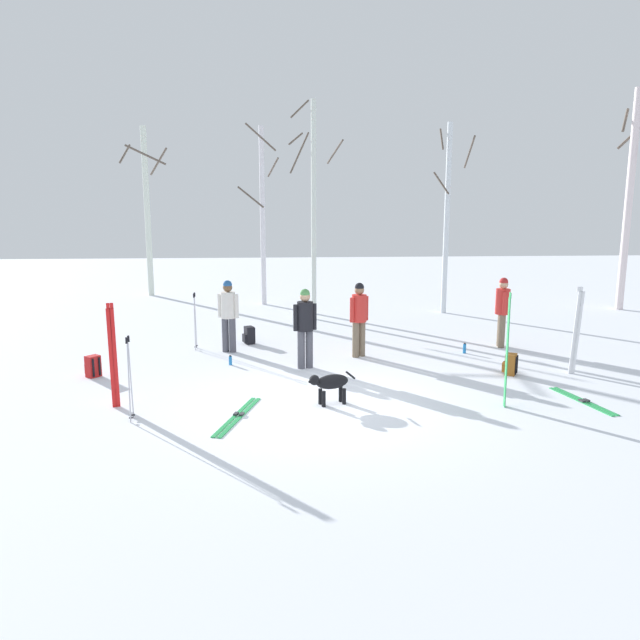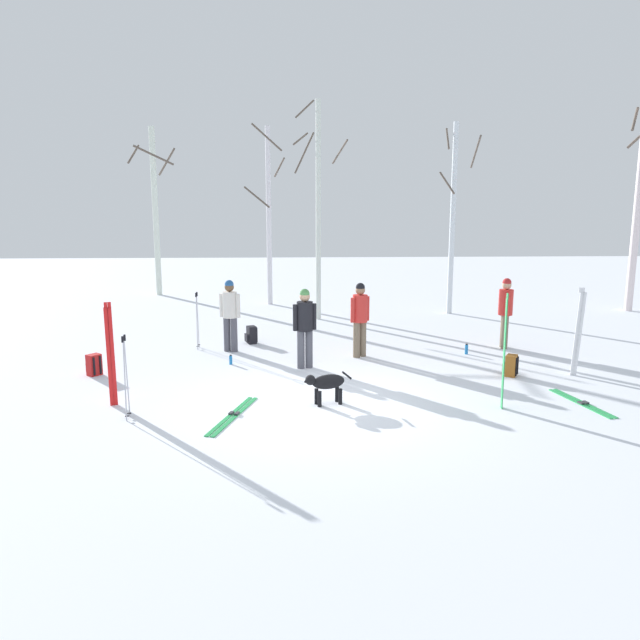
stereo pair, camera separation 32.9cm
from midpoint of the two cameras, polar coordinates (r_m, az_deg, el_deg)
ground_plane at (r=10.86m, az=0.81°, el=-7.85°), size 60.00×60.00×0.00m
person_0 at (r=15.52m, az=17.47°, el=1.04°), size 0.34×0.51×1.72m
person_1 at (r=14.58m, az=-7.75°, el=0.85°), size 0.50×0.34×1.72m
person_2 at (r=13.97m, az=4.42°, el=0.48°), size 0.45×0.34×1.72m
person_3 at (r=12.97m, az=-0.70°, el=-0.29°), size 0.50×0.34×1.72m
dog at (r=10.74m, az=1.45°, el=-5.91°), size 0.87×0.40×0.57m
ski_pair_planted_0 at (r=10.93m, az=17.61°, el=-2.83°), size 0.05×0.20×2.00m
ski_pair_planted_1 at (r=11.11m, az=-18.11°, el=-3.10°), size 0.14×0.06×1.83m
ski_pair_planted_2 at (r=13.55m, az=23.56°, el=-1.05°), size 0.22×0.03×1.82m
ski_pair_lying_0 at (r=10.38m, az=-7.18°, el=-8.79°), size 0.71×1.92×0.05m
ski_pair_lying_1 at (r=11.91m, az=23.90°, el=-7.07°), size 0.51×1.65×0.05m
ski_poles_0 at (r=15.05m, az=-10.74°, el=0.12°), size 0.07×0.25×1.38m
ski_poles_1 at (r=10.37m, az=-16.77°, el=-4.91°), size 0.07×0.23×1.40m
backpack_0 at (r=13.37m, az=-19.64°, el=-3.97°), size 0.35×0.34×0.44m
backpack_1 at (r=15.50m, az=-5.81°, el=-1.40°), size 0.34×0.32×0.44m
backpack_2 at (r=13.18m, az=18.03°, el=-4.07°), size 0.34×0.33×0.44m
water_bottle_0 at (r=14.79m, az=14.10°, el=-2.66°), size 0.07×0.07×0.25m
water_bottle_1 at (r=13.57m, az=-7.62°, el=-3.70°), size 0.07×0.07×0.22m
birch_tree_0 at (r=24.26m, az=-14.72°, el=10.05°), size 1.65×1.75×6.29m
birch_tree_1 at (r=21.28m, az=-4.35°, el=9.82°), size 1.42×1.42×6.06m
birch_tree_2 at (r=18.42m, az=0.32°, el=10.57°), size 1.58×1.31×6.50m
birch_tree_3 at (r=19.88m, az=12.76°, el=9.40°), size 1.17×1.28×5.93m
birch_tree_4 at (r=22.42m, az=27.93°, el=9.99°), size 1.23×1.38×7.05m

